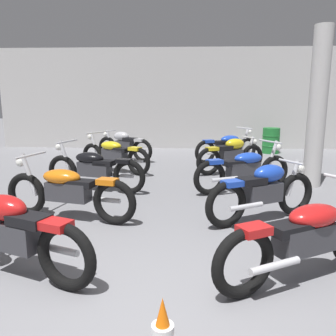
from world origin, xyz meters
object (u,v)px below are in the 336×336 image
object	(u,v)px
motorcycle_right_row_1	(264,191)
oil_drum	(271,141)
motorcycle_left_row_0	(14,233)
motorcycle_right_row_4	(227,146)
motorcycle_right_row_0	(307,237)
motorcycle_right_row_3	(231,154)
support_pillar	(317,109)
motorcycle_left_row_2	(94,168)
motorcycle_left_row_1	(68,190)
motorcycle_left_row_3	(114,154)
motorcycle_left_row_4	(124,145)
motorcycle_right_row_2	(244,169)

from	to	relation	value
motorcycle_right_row_1	oil_drum	distance (m)	6.88
motorcycle_left_row_0	motorcycle_right_row_4	xyz separation A→B (m)	(2.98, 6.69, -0.01)
motorcycle_right_row_0	motorcycle_right_row_3	distance (m)	5.08
support_pillar	oil_drum	world-z (taller)	support_pillar
motorcycle_left_row_0	motorcycle_right_row_1	xyz separation A→B (m)	(2.89, 1.74, 0.00)
motorcycle_left_row_2	motorcycle_right_row_0	xyz separation A→B (m)	(2.98, -3.29, 0.00)
motorcycle_left_row_1	motorcycle_left_row_3	xyz separation A→B (m)	(0.00, 3.45, 0.00)
motorcycle_left_row_1	motorcycle_left_row_4	world-z (taller)	motorcycle_left_row_1
motorcycle_left_row_2	motorcycle_right_row_0	world-z (taller)	same
motorcycle_left_row_2	motorcycle_right_row_3	distance (m)	3.45
support_pillar	motorcycle_left_row_3	xyz separation A→B (m)	(-4.41, 1.21, -1.15)
motorcycle_left_row_2	support_pillar	bearing A→B (deg)	7.27
motorcycle_left_row_3	oil_drum	distance (m)	5.70
motorcycle_right_row_2	motorcycle_right_row_4	world-z (taller)	same
motorcycle_left_row_3	motorcycle_right_row_0	distance (m)	5.86
motorcycle_right_row_0	motorcycle_right_row_2	distance (m)	3.37
motorcycle_right_row_3	motorcycle_right_row_2	bearing A→B (deg)	-89.72
motorcycle_right_row_1	motorcycle_left_row_2	bearing A→B (deg)	151.37
oil_drum	motorcycle_right_row_1	bearing A→B (deg)	-104.92
motorcycle_right_row_3	motorcycle_right_row_4	distance (m)	1.55
motorcycle_left_row_2	motorcycle_right_row_4	distance (m)	4.52
motorcycle_left_row_3	motorcycle_right_row_3	size ratio (longest dim) A/B	1.08
motorcycle_left_row_4	motorcycle_right_row_3	distance (m)	3.38
motorcycle_left_row_2	motorcycle_left_row_3	xyz separation A→B (m)	(0.04, 1.78, 0.00)
motorcycle_right_row_1	motorcycle_right_row_0	bearing A→B (deg)	-88.85
motorcycle_right_row_2	motorcycle_right_row_4	bearing A→B (deg)	88.46
motorcycle_left_row_0	motorcycle_right_row_4	distance (m)	7.32
support_pillar	motorcycle_right_row_4	xyz separation A→B (m)	(-1.41, 2.77, -1.15)
motorcycle_left_row_0	motorcycle_left_row_3	bearing A→B (deg)	90.17
motorcycle_left_row_0	oil_drum	size ratio (longest dim) A/B	2.20
motorcycle_left_row_0	motorcycle_left_row_3	world-z (taller)	motorcycle_left_row_3
motorcycle_left_row_2	motorcycle_right_row_1	xyz separation A→B (m)	(2.94, -1.61, 0.01)
motorcycle_left_row_1	motorcycle_right_row_3	distance (m)	4.52
motorcycle_left_row_4	motorcycle_right_row_1	distance (m)	5.86
motorcycle_right_row_3	motorcycle_left_row_0	bearing A→B (deg)	-119.33
motorcycle_left_row_3	motorcycle_right_row_3	xyz separation A→B (m)	(2.90, 0.01, 0.01)
motorcycle_right_row_2	oil_drum	world-z (taller)	motorcycle_right_row_2
motorcycle_right_row_0	motorcycle_right_row_1	size ratio (longest dim) A/B	1.10
motorcycle_right_row_1	motorcycle_right_row_3	bearing A→B (deg)	89.99
motorcycle_left_row_1	motorcycle_right_row_2	world-z (taller)	same
motorcycle_right_row_0	motorcycle_right_row_4	size ratio (longest dim) A/B	1.02
motorcycle_right_row_4	motorcycle_left_row_0	bearing A→B (deg)	-114.04
motorcycle_left_row_2	oil_drum	distance (m)	6.90
motorcycle_left_row_2	motorcycle_left_row_3	size ratio (longest dim) A/B	1.09
motorcycle_left_row_2	motorcycle_left_row_4	xyz separation A→B (m)	(0.00, 3.46, 0.01)
motorcycle_right_row_3	motorcycle_right_row_4	xyz separation A→B (m)	(0.10, 1.55, -0.01)
support_pillar	motorcycle_left_row_4	distance (m)	5.43
motorcycle_right_row_2	motorcycle_left_row_2	bearing A→B (deg)	-178.39
motorcycle_left_row_0	motorcycle_right_row_3	size ratio (longest dim) A/B	1.05
motorcycle_left_row_0	motorcycle_left_row_2	xyz separation A→B (m)	(-0.06, 3.34, -0.01)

